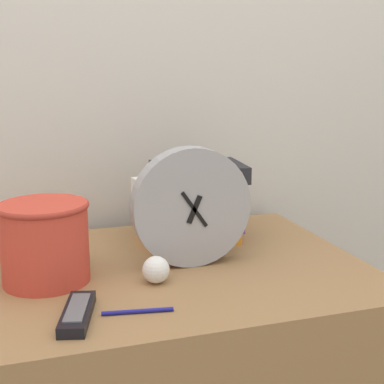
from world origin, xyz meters
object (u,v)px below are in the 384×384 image
(desk_clock, at_px, (191,207))
(book_stack, at_px, (193,200))
(tv_remote, at_px, (77,313))
(pen, at_px, (138,311))
(crumpled_paper_ball, at_px, (156,270))
(basket, at_px, (45,240))

(desk_clock, height_order, book_stack, desk_clock)
(tv_remote, bearing_deg, pen, -6.15)
(desk_clock, bearing_deg, crumpled_paper_ball, -141.86)
(book_stack, relative_size, crumpled_paper_ball, 4.87)
(desk_clock, height_order, basket, desk_clock)
(desk_clock, bearing_deg, pen, -128.67)
(book_stack, height_order, tv_remote, book_stack)
(book_stack, bearing_deg, pen, -120.68)
(basket, height_order, tv_remote, basket)
(desk_clock, bearing_deg, tv_remote, -144.02)
(tv_remote, bearing_deg, desk_clock, 35.98)
(basket, distance_m, tv_remote, 0.21)
(tv_remote, bearing_deg, basket, 102.18)
(book_stack, xyz_separation_m, crumpled_paper_ball, (-0.16, -0.25, -0.08))
(desk_clock, height_order, crumpled_paper_ball, desk_clock)
(book_stack, bearing_deg, desk_clock, -108.90)
(desk_clock, distance_m, pen, 0.30)
(tv_remote, xyz_separation_m, pen, (0.10, -0.01, -0.01))
(crumpled_paper_ball, xyz_separation_m, pen, (-0.07, -0.13, -0.02))
(basket, distance_m, crumpled_paper_ball, 0.23)
(book_stack, xyz_separation_m, pen, (-0.23, -0.38, -0.10))
(tv_remote, bearing_deg, crumpled_paper_ball, 34.63)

